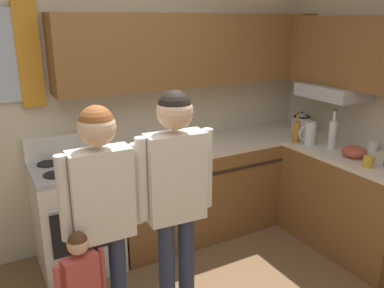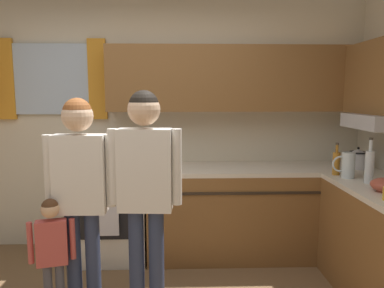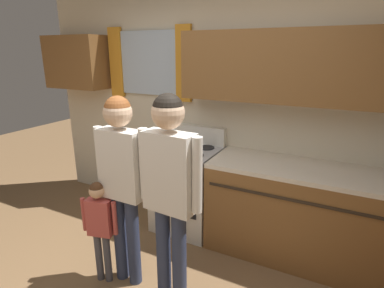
# 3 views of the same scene
# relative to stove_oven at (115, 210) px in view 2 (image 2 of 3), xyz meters

# --- Properties ---
(back_wall_unit) EXTENTS (4.60, 0.42, 2.60)m
(back_wall_unit) POSITION_rel_stove_oven_xyz_m (0.35, 0.28, 1.01)
(back_wall_unit) COLOR beige
(back_wall_unit) RESTS_ON ground
(kitchen_counter_run) EXTENTS (2.21, 1.81, 0.90)m
(kitchen_counter_run) POSITION_rel_stove_oven_xyz_m (1.72, -0.32, -0.02)
(kitchen_counter_run) COLOR brown
(kitchen_counter_run) RESTS_ON ground
(stove_oven) EXTENTS (0.64, 0.67, 1.10)m
(stove_oven) POSITION_rel_stove_oven_xyz_m (0.00, 0.00, 0.00)
(stove_oven) COLOR silver
(stove_oven) RESTS_ON ground
(bottle_oil_amber) EXTENTS (0.06, 0.06, 0.29)m
(bottle_oil_amber) POSITION_rel_stove_oven_xyz_m (2.03, -0.38, 0.54)
(bottle_oil_amber) COLOR #B27223
(bottle_oil_amber) RESTS_ON kitchen_counter_run
(bottle_tall_clear) EXTENTS (0.07, 0.07, 0.37)m
(bottle_tall_clear) POSITION_rel_stove_oven_xyz_m (2.17, -0.69, 0.57)
(bottle_tall_clear) COLOR silver
(bottle_tall_clear) RESTS_ON kitchen_counter_run
(stovetop_kettle) EXTENTS (0.27, 0.20, 0.21)m
(stovetop_kettle) POSITION_rel_stove_oven_xyz_m (2.37, -0.10, 0.53)
(stovetop_kettle) COLOR silver
(stovetop_kettle) RESTS_ON kitchen_counter_run
(water_pitcher) EXTENTS (0.19, 0.11, 0.22)m
(water_pitcher) POSITION_rel_stove_oven_xyz_m (2.08, -0.50, 0.54)
(water_pitcher) COLOR silver
(water_pitcher) RESTS_ON kitchen_counter_run
(adult_holding_child) EXTENTS (0.49, 0.21, 1.59)m
(adult_holding_child) POSITION_rel_stove_oven_xyz_m (-0.05, -1.00, 0.53)
(adult_holding_child) COLOR #2D3856
(adult_holding_child) RESTS_ON ground
(adult_in_plaid) EXTENTS (0.51, 0.22, 1.64)m
(adult_in_plaid) POSITION_rel_stove_oven_xyz_m (0.41, -1.04, 0.56)
(adult_in_plaid) COLOR #2D3856
(adult_in_plaid) RESTS_ON ground
(small_child) EXTENTS (0.30, 0.13, 0.91)m
(small_child) POSITION_rel_stove_oven_xyz_m (-0.23, -1.10, 0.10)
(small_child) COLOR #4C4C56
(small_child) RESTS_ON ground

